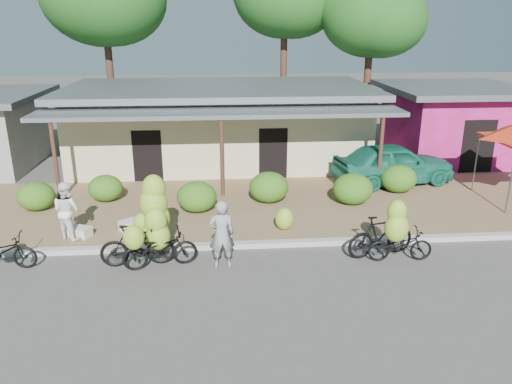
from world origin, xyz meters
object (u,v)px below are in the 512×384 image
Objects in this scene: sack_near at (134,224)px; teal_van at (393,163)px; sack_far at (78,231)px; bike_left at (137,244)px; bike_center at (157,230)px; vendor at (222,234)px; bike_right at (384,233)px; bystander at (67,211)px; tree_near_right at (367,15)px; bike_far_right at (400,245)px.

teal_van is (9.10, 3.70, 0.62)m from sack_near.
teal_van is at bearing 21.14° from sack_far.
bike_center reaches higher than bike_left.
vendor is at bearing 123.68° from teal_van.
bike_right is 8.70m from bystander.
bike_center is at bearing -124.15° from tree_near_right.
bystander is (-1.73, -0.53, 0.68)m from sack_near.
bystander is (-4.28, 1.88, 0.05)m from vendor.
bike_far_right is (6.77, -0.20, -0.18)m from bike_left.
sack_near is at bearing 6.49° from bike_left.
vendor reaches higher than bystander.
sack_far is (-2.46, 1.62, -0.65)m from bike_center.
sack_far is 4.59m from vendor.
bike_center is 3.07× the size of sack_far.
vendor is 8.95m from teal_van.
bike_right is at bearing -103.18° from tree_near_right.
bike_center is at bearing 87.90° from bike_far_right.
sack_far is (-8.33, 1.83, -0.47)m from bike_right.
bike_left is at bearing 114.96° from teal_van.
bike_far_right is at bearing 153.30° from teal_van.
tree_near_right is 17.49m from sack_far.
bike_right is 8.54m from sack_far.
bystander is at bearing 79.55° from bike_far_right.
bystander is at bearing 64.51° from bike_right.
bike_right is 2.36× the size of sack_near.
bystander is at bearing -134.65° from tree_near_right.
bike_center is at bearing -17.96° from vendor.
teal_van reaches higher than sack_far.
bystander is at bearing -163.00° from sack_near.
bystander is at bearing -147.97° from sack_far.
bike_right is (5.87, -0.22, -0.18)m from bike_center.
sack_near is 1.93m from bystander.
bike_right is 1.18× the size of bike_far_right.
teal_van is at bearing -15.81° from bike_far_right.
bike_left is 6.77m from bike_far_right.
tree_near_right is 16.50m from vendor.
bike_center reaches higher than bystander.
bike_far_right is 8.95m from sack_far.
vendor is (1.63, -0.38, -0.01)m from bike_center.
bike_right is 2.67× the size of sack_far.
tree_near_right is 9.36m from teal_van.
bystander reaches higher than bike_left.
tree_near_right is 9.55× the size of sack_near.
vendor is (2.14, -0.19, 0.28)m from bike_left.
bike_right reaches higher than sack_near.
bike_left is 2.25× the size of sack_near.
bike_far_right reaches higher than sack_far.
bike_center is 2.71× the size of sack_near.
sack_far is at bearing 101.79° from teal_van.
bike_center reaches higher than sack_near.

